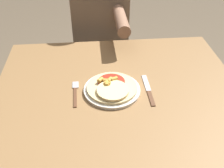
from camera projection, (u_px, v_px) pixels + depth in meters
name	position (u px, v px, depth m)	size (l,w,h in m)	color
dining_table	(118.00, 108.00, 1.26)	(1.13, 0.93, 0.77)	olive
plate	(112.00, 90.00, 1.18)	(0.25, 0.25, 0.01)	silver
pizza	(112.00, 87.00, 1.16)	(0.23, 0.23, 0.04)	#E0C689
fork	(75.00, 92.00, 1.17)	(0.03, 0.18, 0.00)	brown
knife	(149.00, 90.00, 1.18)	(0.02, 0.22, 0.00)	brown
person_diner	(101.00, 30.00, 1.76)	(0.36, 0.52, 1.24)	#2D2D38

